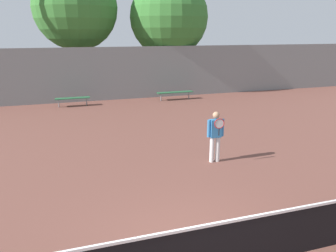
% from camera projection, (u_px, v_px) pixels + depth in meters
% --- Properties ---
extents(tennis_net, '(10.48, 0.09, 0.97)m').
position_uv_depth(tennis_net, '(207.00, 250.00, 5.34)').
color(tennis_net, '#99999E').
rests_on(tennis_net, ground_plane).
extents(tennis_player, '(0.53, 0.42, 1.60)m').
position_uv_depth(tennis_player, '(215.00, 134.00, 9.98)').
color(tennis_player, silver).
rests_on(tennis_player, ground_plane).
extents(bench_courtside_near, '(2.18, 0.40, 0.47)m').
position_uv_depth(bench_courtside_near, '(175.00, 93.00, 19.31)').
color(bench_courtside_near, '#28663D').
rests_on(bench_courtside_near, ground_plane).
extents(bench_courtside_far, '(1.82, 0.40, 0.47)m').
position_uv_depth(bench_courtside_far, '(72.00, 99.00, 17.61)').
color(bench_courtside_far, '#28663D').
rests_on(bench_courtside_far, ground_plane).
extents(back_fence, '(35.28, 0.06, 3.06)m').
position_uv_depth(back_fence, '(100.00, 74.00, 18.83)').
color(back_fence, gray).
rests_on(back_fence, ground_plane).
extents(tree_green_tall, '(5.00, 5.00, 7.27)m').
position_uv_depth(tree_green_tall, '(169.00, 18.00, 20.95)').
color(tree_green_tall, brown).
rests_on(tree_green_tall, ground_plane).
extents(tree_green_broad, '(5.10, 5.10, 7.85)m').
position_uv_depth(tree_green_broad, '(75.00, 8.00, 19.87)').
color(tree_green_broad, brown).
rests_on(tree_green_broad, ground_plane).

